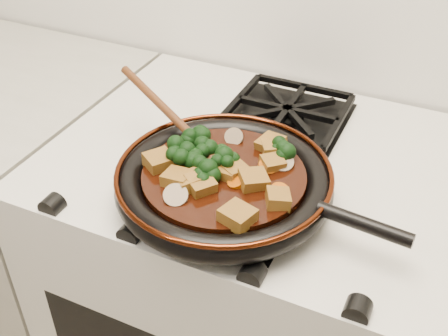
% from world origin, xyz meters
% --- Properties ---
extents(stove, '(0.76, 0.60, 0.90)m').
position_xyz_m(stove, '(0.00, 1.69, 0.45)').
color(stove, beige).
rests_on(stove, ground).
extents(burner_grate_front, '(0.23, 0.23, 0.03)m').
position_xyz_m(burner_grate_front, '(0.00, 1.55, 0.91)').
color(burner_grate_front, black).
rests_on(burner_grate_front, stove).
extents(burner_grate_back, '(0.23, 0.23, 0.03)m').
position_xyz_m(burner_grate_back, '(0.00, 1.83, 0.91)').
color(burner_grate_back, black).
rests_on(burner_grate_back, stove).
extents(skillet, '(0.47, 0.35, 0.05)m').
position_xyz_m(skillet, '(-0.00, 1.54, 0.94)').
color(skillet, black).
rests_on(skillet, burner_grate_front).
extents(braising_sauce, '(0.26, 0.26, 0.02)m').
position_xyz_m(braising_sauce, '(-0.00, 1.54, 0.95)').
color(braising_sauce, black).
rests_on(braising_sauce, skillet).
extents(tofu_cube_0, '(0.05, 0.05, 0.02)m').
position_xyz_m(tofu_cube_0, '(0.06, 1.45, 0.97)').
color(tofu_cube_0, brown).
rests_on(tofu_cube_0, braising_sauce).
extents(tofu_cube_1, '(0.06, 0.06, 0.03)m').
position_xyz_m(tofu_cube_1, '(0.05, 1.63, 0.97)').
color(tofu_cube_1, brown).
rests_on(tofu_cube_1, braising_sauce).
extents(tofu_cube_2, '(0.06, 0.06, 0.03)m').
position_xyz_m(tofu_cube_2, '(-0.04, 1.49, 0.97)').
color(tofu_cube_2, brown).
rests_on(tofu_cube_2, braising_sauce).
extents(tofu_cube_3, '(0.05, 0.05, 0.03)m').
position_xyz_m(tofu_cube_3, '(0.04, 1.64, 0.97)').
color(tofu_cube_3, brown).
rests_on(tofu_cube_3, braising_sauce).
extents(tofu_cube_4, '(0.06, 0.06, 0.03)m').
position_xyz_m(tofu_cube_4, '(-0.11, 1.52, 0.97)').
color(tofu_cube_4, brown).
rests_on(tofu_cube_4, braising_sauce).
extents(tofu_cube_5, '(0.04, 0.04, 0.03)m').
position_xyz_m(tofu_cube_5, '(-0.06, 1.49, 0.97)').
color(tofu_cube_5, brown).
rests_on(tofu_cube_5, braising_sauce).
extents(tofu_cube_6, '(0.05, 0.05, 0.03)m').
position_xyz_m(tofu_cube_6, '(0.01, 1.55, 0.97)').
color(tofu_cube_6, brown).
rests_on(tofu_cube_6, braising_sauce).
extents(tofu_cube_7, '(0.06, 0.06, 0.03)m').
position_xyz_m(tofu_cube_7, '(-0.02, 1.49, 0.97)').
color(tofu_cube_7, brown).
rests_on(tofu_cube_7, braising_sauce).
extents(tofu_cube_8, '(0.04, 0.03, 0.02)m').
position_xyz_m(tofu_cube_8, '(0.00, 1.54, 0.97)').
color(tofu_cube_8, brown).
rests_on(tofu_cube_8, braising_sauce).
extents(tofu_cube_9, '(0.05, 0.05, 0.03)m').
position_xyz_m(tofu_cube_9, '(0.10, 1.51, 0.97)').
color(tofu_cube_9, brown).
rests_on(tofu_cube_9, braising_sauce).
extents(tofu_cube_10, '(0.05, 0.05, 0.02)m').
position_xyz_m(tofu_cube_10, '(0.06, 1.59, 0.97)').
color(tofu_cube_10, brown).
rests_on(tofu_cube_10, braising_sauce).
extents(tofu_cube_11, '(0.06, 0.06, 0.03)m').
position_xyz_m(tofu_cube_11, '(0.05, 1.53, 0.97)').
color(tofu_cube_11, brown).
rests_on(tofu_cube_11, braising_sauce).
extents(broccoli_floret_0, '(0.07, 0.07, 0.06)m').
position_xyz_m(broccoli_floret_0, '(0.06, 1.63, 0.97)').
color(broccoli_floret_0, black).
rests_on(broccoli_floret_0, braising_sauce).
extents(broccoli_floret_1, '(0.08, 0.08, 0.08)m').
position_xyz_m(broccoli_floret_1, '(-0.04, 1.53, 0.97)').
color(broccoli_floret_1, black).
rests_on(broccoli_floret_1, braising_sauce).
extents(broccoli_floret_2, '(0.09, 0.08, 0.06)m').
position_xyz_m(broccoli_floret_2, '(-0.02, 1.51, 0.97)').
color(broccoli_floret_2, black).
rests_on(broccoli_floret_2, braising_sauce).
extents(broccoli_floret_3, '(0.08, 0.07, 0.07)m').
position_xyz_m(broccoli_floret_3, '(-0.08, 1.59, 0.97)').
color(broccoli_floret_3, black).
rests_on(broccoli_floret_3, braising_sauce).
extents(broccoli_floret_4, '(0.08, 0.09, 0.07)m').
position_xyz_m(broccoli_floret_4, '(-0.05, 1.56, 0.97)').
color(broccoli_floret_4, black).
rests_on(broccoli_floret_4, braising_sauce).
extents(broccoli_floret_5, '(0.08, 0.08, 0.07)m').
position_xyz_m(broccoli_floret_5, '(-0.01, 1.56, 0.97)').
color(broccoli_floret_5, black).
rests_on(broccoli_floret_5, braising_sauce).
extents(broccoli_floret_6, '(0.09, 0.08, 0.06)m').
position_xyz_m(broccoli_floret_6, '(-0.09, 1.54, 0.97)').
color(broccoli_floret_6, black).
rests_on(broccoli_floret_6, braising_sauce).
extents(carrot_coin_0, '(0.03, 0.03, 0.01)m').
position_xyz_m(carrot_coin_0, '(0.09, 1.53, 0.96)').
color(carrot_coin_0, '#A54304').
rests_on(carrot_coin_0, braising_sauce).
extents(carrot_coin_1, '(0.03, 0.03, 0.02)m').
position_xyz_m(carrot_coin_1, '(-0.06, 1.54, 0.96)').
color(carrot_coin_1, '#A54304').
rests_on(carrot_coin_1, braising_sauce).
extents(carrot_coin_2, '(0.03, 0.03, 0.02)m').
position_xyz_m(carrot_coin_2, '(0.05, 1.58, 0.96)').
color(carrot_coin_2, '#A54304').
rests_on(carrot_coin_2, braising_sauce).
extents(carrot_coin_3, '(0.03, 0.03, 0.02)m').
position_xyz_m(carrot_coin_3, '(0.02, 1.52, 0.96)').
color(carrot_coin_3, '#A54304').
rests_on(carrot_coin_3, braising_sauce).
extents(mushroom_slice_0, '(0.05, 0.05, 0.02)m').
position_xyz_m(mushroom_slice_0, '(0.07, 1.60, 0.97)').
color(mushroom_slice_0, '#7F6649').
rests_on(mushroom_slice_0, braising_sauce).
extents(mushroom_slice_1, '(0.05, 0.05, 0.02)m').
position_xyz_m(mushroom_slice_1, '(-0.04, 1.45, 0.97)').
color(mushroom_slice_1, '#7F6649').
rests_on(mushroom_slice_1, braising_sauce).
extents(mushroom_slice_2, '(0.04, 0.03, 0.03)m').
position_xyz_m(mushroom_slice_2, '(-0.03, 1.63, 0.97)').
color(mushroom_slice_2, '#7F6649').
rests_on(mushroom_slice_2, braising_sauce).
extents(wooden_spoon, '(0.16, 0.09, 0.26)m').
position_xyz_m(wooden_spoon, '(-0.11, 1.61, 0.98)').
color(wooden_spoon, '#4C2610').
rests_on(wooden_spoon, braising_sauce).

